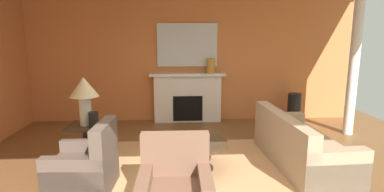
{
  "coord_description": "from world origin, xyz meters",
  "views": [
    {
      "loc": [
        -0.26,
        -4.34,
        2.06
      ],
      "look_at": [
        0.03,
        1.1,
        1.0
      ],
      "focal_mm": 29.04,
      "sensor_mm": 36.0,
      "label": 1
    }
  ],
  "objects": [
    {
      "name": "vase_mantel_right",
      "position": [
        0.58,
        2.96,
        1.36
      ],
      "size": [
        0.19,
        0.19,
        0.35
      ],
      "primitive_type": "cylinder",
      "color": "#B7892D",
      "rests_on": "fireplace"
    },
    {
      "name": "sofa",
      "position": [
        1.72,
        0.29,
        0.3
      ],
      "size": [
        1.02,
        2.15,
        0.85
      ],
      "color": "tan",
      "rests_on": "ground_plane"
    },
    {
      "name": "area_rug",
      "position": [
        0.04,
        0.22,
        0.01
      ],
      "size": [
        3.33,
        2.66,
        0.01
      ],
      "primitive_type": "cube",
      "color": "tan",
      "rests_on": "ground_plane"
    },
    {
      "name": "vase_tall_corner",
      "position": [
        2.55,
        2.71,
        0.36
      ],
      "size": [
        0.31,
        0.31,
        0.72
      ],
      "primitive_type": "cylinder",
      "color": "black",
      "rests_on": "ground_plane"
    },
    {
      "name": "book_art_folio",
      "position": [
        0.11,
        0.26,
        0.5
      ],
      "size": [
        0.22,
        0.19,
        0.03
      ],
      "primitive_type": "cube",
      "rotation": [
        0.0,
        0.0,
        -0.28
      ],
      "color": "tan",
      "rests_on": "coffee_table"
    },
    {
      "name": "book_red_cover",
      "position": [
        0.07,
        0.09,
        0.47
      ],
      "size": [
        0.26,
        0.23,
        0.04
      ],
      "primitive_type": "cube",
      "rotation": [
        0.0,
        0.0,
        0.36
      ],
      "color": "navy",
      "rests_on": "coffee_table"
    },
    {
      "name": "table_lamp",
      "position": [
        -1.65,
        0.38,
        1.22
      ],
      "size": [
        0.44,
        0.44,
        0.75
      ],
      "color": "beige",
      "rests_on": "side_table"
    },
    {
      "name": "ground_plane",
      "position": [
        0.0,
        0.0,
        0.0
      ],
      "size": [
        9.71,
        9.71,
        0.0
      ],
      "primitive_type": "plane",
      "color": "brown"
    },
    {
      "name": "coffee_table",
      "position": [
        0.04,
        0.22,
        0.34
      ],
      "size": [
        1.0,
        1.0,
        0.45
      ],
      "color": "#3D2D1E",
      "rests_on": "ground_plane"
    },
    {
      "name": "column_white",
      "position": [
        3.41,
        1.85,
        1.52
      ],
      "size": [
        0.2,
        0.2,
        3.04
      ],
      "primitive_type": "cylinder",
      "color": "white",
      "rests_on": "ground_plane"
    },
    {
      "name": "armchair_near_window",
      "position": [
        -1.48,
        -0.37,
        0.31
      ],
      "size": [
        0.84,
        0.84,
        0.95
      ],
      "color": "brown",
      "rests_on": "ground_plane"
    },
    {
      "name": "side_table",
      "position": [
        -1.65,
        0.38,
        0.4
      ],
      "size": [
        0.56,
        0.56,
        0.7
      ],
      "color": "#3D2D1E",
      "rests_on": "ground_plane"
    },
    {
      "name": "vase_on_side_table",
      "position": [
        -1.5,
        0.26,
        0.82
      ],
      "size": [
        0.15,
        0.15,
        0.23
      ],
      "primitive_type": "cylinder",
      "color": "black",
      "rests_on": "side_table"
    },
    {
      "name": "fireplace",
      "position": [
        0.03,
        3.01,
        0.56
      ],
      "size": [
        1.8,
        0.35,
        1.19
      ],
      "color": "white",
      "rests_on": "ground_plane"
    },
    {
      "name": "mantel_mirror",
      "position": [
        0.03,
        3.13,
        1.84
      ],
      "size": [
        1.43,
        0.04,
        1.02
      ],
      "primitive_type": "cube",
      "color": "silver"
    },
    {
      "name": "wall_fireplace",
      "position": [
        0.0,
        3.22,
        1.52
      ],
      "size": [
        8.07,
        0.12,
        3.04
      ],
      "primitive_type": "cube",
      "color": "#CC723D",
      "rests_on": "ground_plane"
    }
  ]
}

